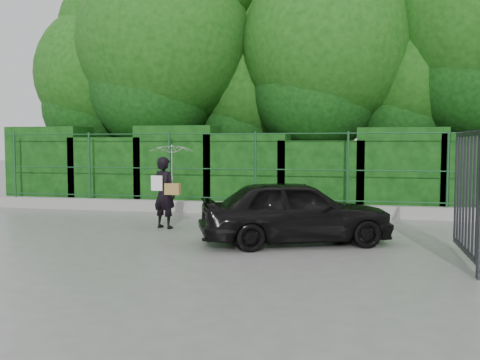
# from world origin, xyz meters

# --- Properties ---
(ground) EXTENTS (80.00, 80.00, 0.00)m
(ground) POSITION_xyz_m (0.00, 0.00, 0.00)
(ground) COLOR gray
(kerb) EXTENTS (14.00, 0.25, 0.30)m
(kerb) POSITION_xyz_m (0.00, 4.50, 0.15)
(kerb) COLOR #9E9E99
(kerb) RESTS_ON ground
(fence) EXTENTS (14.13, 0.06, 1.80)m
(fence) POSITION_xyz_m (0.22, 4.50, 1.20)
(fence) COLOR #184724
(fence) RESTS_ON kerb
(hedge) EXTENTS (14.20, 1.20, 2.28)m
(hedge) POSITION_xyz_m (-0.08, 5.50, 1.06)
(hedge) COLOR black
(hedge) RESTS_ON ground
(trees) EXTENTS (17.10, 6.15, 8.08)m
(trees) POSITION_xyz_m (1.14, 7.74, 4.62)
(trees) COLOR black
(trees) RESTS_ON ground
(gate) EXTENTS (0.22, 2.33, 2.36)m
(gate) POSITION_xyz_m (4.60, -0.72, 1.19)
(gate) COLOR #24242A
(gate) RESTS_ON ground
(woman) EXTENTS (0.94, 0.95, 1.80)m
(woman) POSITION_xyz_m (-0.96, 1.95, 1.19)
(woman) COLOR black
(woman) RESTS_ON ground
(car) EXTENTS (3.71, 2.57, 1.17)m
(car) POSITION_xyz_m (1.86, 0.79, 0.59)
(car) COLOR black
(car) RESTS_ON ground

